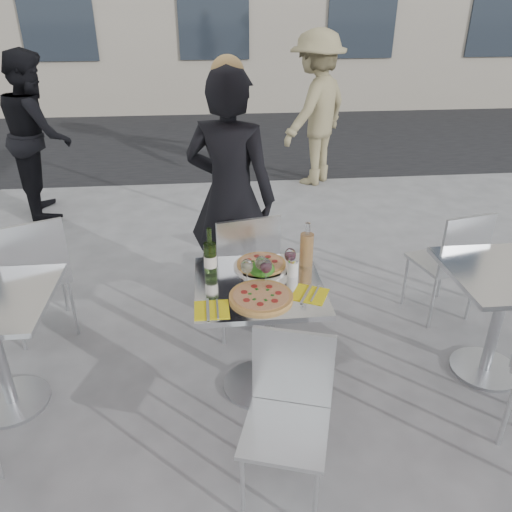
{
  "coord_description": "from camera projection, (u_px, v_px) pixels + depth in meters",
  "views": [
    {
      "loc": [
        -0.26,
        -2.42,
        2.18
      ],
      "look_at": [
        0.0,
        0.15,
        0.85
      ],
      "focal_mm": 35.0,
      "sensor_mm": 36.0,
      "label": 1
    }
  ],
  "objects": [
    {
      "name": "wineglass_red_a",
      "position": [
        266.0,
        267.0,
        2.77
      ],
      "size": [
        0.07,
        0.07,
        0.16
      ],
      "color": "white",
      "rests_on": "main_table"
    },
    {
      "name": "woman_diner",
      "position": [
        231.0,
        197.0,
        3.6
      ],
      "size": [
        0.78,
        0.66,
        1.82
      ],
      "primitive_type": "imported",
      "rotation": [
        0.0,
        0.0,
        2.74
      ],
      "color": "black",
      "rests_on": "ground"
    },
    {
      "name": "wineglass_white_b",
      "position": [
        261.0,
        264.0,
        2.8
      ],
      "size": [
        0.07,
        0.07,
        0.16
      ],
      "color": "white",
      "rests_on": "main_table"
    },
    {
      "name": "napkin_left",
      "position": [
        212.0,
        310.0,
        2.58
      ],
      "size": [
        0.18,
        0.2,
        0.01
      ],
      "rotation": [
        0.0,
        0.0,
        0.01
      ],
      "color": "yellow",
      "rests_on": "main_table"
    },
    {
      "name": "napkin_right",
      "position": [
        310.0,
        294.0,
        2.71
      ],
      "size": [
        0.24,
        0.24,
        0.01
      ],
      "rotation": [
        0.0,
        0.0,
        -0.46
      ],
      "color": "yellow",
      "rests_on": "main_table"
    },
    {
      "name": "carafe",
      "position": [
        307.0,
        250.0,
        2.93
      ],
      "size": [
        0.08,
        0.08,
        0.29
      ],
      "color": "tan",
      "rests_on": "main_table"
    },
    {
      "name": "side_chair_rfar",
      "position": [
        452.0,
        257.0,
        3.6
      ],
      "size": [
        0.48,
        0.49,
        0.88
      ],
      "rotation": [
        0.0,
        0.0,
        3.37
      ],
      "color": "silver",
      "rests_on": "ground"
    },
    {
      "name": "chair_near",
      "position": [
        289.0,
        405.0,
        2.32
      ],
      "size": [
        0.49,
        0.49,
        0.85
      ],
      "rotation": [
        0.0,
        0.0,
        -0.31
      ],
      "color": "silver",
      "rests_on": "ground"
    },
    {
      "name": "side_table_right",
      "position": [
        502.0,
        301.0,
        3.05
      ],
      "size": [
        0.72,
        0.72,
        0.75
      ],
      "color": "#B7BABF",
      "rests_on": "ground"
    },
    {
      "name": "salad_plate",
      "position": [
        262.0,
        270.0,
        2.88
      ],
      "size": [
        0.22,
        0.22,
        0.09
      ],
      "color": "white",
      "rests_on": "main_table"
    },
    {
      "name": "wineglass_red_b",
      "position": [
        290.0,
        256.0,
        2.89
      ],
      "size": [
        0.07,
        0.07,
        0.16
      ],
      "color": "white",
      "rests_on": "main_table"
    },
    {
      "name": "street_asphalt",
      "position": [
        220.0,
        137.0,
        8.91
      ],
      "size": [
        24.0,
        5.0,
        0.0
      ],
      "primitive_type": "cube",
      "color": "black",
      "rests_on": "ground"
    },
    {
      "name": "side_chair_lfar",
      "position": [
        36.0,
        269.0,
        3.39
      ],
      "size": [
        0.56,
        0.57,
        0.93
      ],
      "rotation": [
        0.0,
        0.0,
        3.57
      ],
      "color": "silver",
      "rests_on": "ground"
    },
    {
      "name": "sugar_shaker",
      "position": [
        293.0,
        267.0,
        2.88
      ],
      "size": [
        0.06,
        0.06,
        0.11
      ],
      "color": "white",
      "rests_on": "main_table"
    },
    {
      "name": "pizza_far",
      "position": [
        261.0,
        265.0,
        2.99
      ],
      "size": [
        0.33,
        0.33,
        0.03
      ],
      "color": "white",
      "rests_on": "main_table"
    },
    {
      "name": "wine_bottle",
      "position": [
        210.0,
        257.0,
        2.86
      ],
      "size": [
        0.07,
        0.08,
        0.29
      ],
      "color": "#2E481B",
      "rests_on": "main_table"
    },
    {
      "name": "wineglass_white_a",
      "position": [
        247.0,
        267.0,
        2.76
      ],
      "size": [
        0.07,
        0.07,
        0.16
      ],
      "color": "white",
      "rests_on": "main_table"
    },
    {
      "name": "pizza_near",
      "position": [
        261.0,
        296.0,
        2.68
      ],
      "size": [
        0.35,
        0.35,
        0.02
      ],
      "color": "tan",
      "rests_on": "main_table"
    },
    {
      "name": "ground",
      "position": [
        258.0,
        386.0,
        3.16
      ],
      "size": [
        80.0,
        80.0,
        0.0
      ],
      "primitive_type": "plane",
      "color": "slate"
    },
    {
      "name": "chair_far",
      "position": [
        244.0,
        265.0,
        3.42
      ],
      "size": [
        0.52,
        0.53,
        0.94
      ],
      "rotation": [
        0.0,
        0.0,
        3.36
      ],
      "color": "silver",
      "rests_on": "ground"
    },
    {
      "name": "pedestrian_b",
      "position": [
        316.0,
        110.0,
        6.3
      ],
      "size": [
        1.34,
        1.38,
        1.89
      ],
      "primitive_type": "imported",
      "rotation": [
        0.0,
        0.0,
        3.99
      ],
      "color": "#8E815B",
      "rests_on": "ground"
    },
    {
      "name": "pedestrian_a",
      "position": [
        37.0,
        134.0,
        5.41
      ],
      "size": [
        0.9,
        1.02,
        1.76
      ],
      "primitive_type": "imported",
      "rotation": [
        0.0,
        0.0,
        1.89
      ],
      "color": "black",
      "rests_on": "ground"
    },
    {
      "name": "main_table",
      "position": [
        259.0,
        315.0,
        2.91
      ],
      "size": [
        0.72,
        0.72,
        0.75
      ],
      "color": "#B7BABF",
      "rests_on": "ground"
    }
  ]
}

